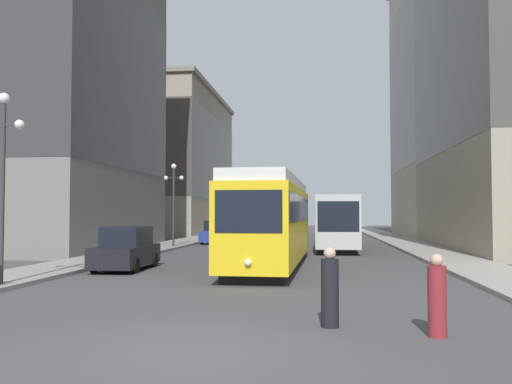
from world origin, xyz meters
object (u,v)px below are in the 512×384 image
at_px(transit_bus, 335,220).
at_px(parked_car_left_near, 217,233).
at_px(parked_car_left_mid, 126,250).
at_px(pedestrian_crossing_near, 330,290).
at_px(lamp_post_left_far, 174,192).
at_px(lamp_post_left_near, 3,159).
at_px(pedestrian_crossing_far, 437,298).
at_px(streetcar, 272,220).

xyz_separation_m(transit_bus, parked_car_left_near, (-9.15, 5.44, -1.10)).
xyz_separation_m(parked_car_left_mid, pedestrian_crossing_near, (8.38, -10.62, -0.07)).
distance_m(parked_car_left_mid, lamp_post_left_far, 14.60).
relative_size(parked_car_left_mid, pedestrian_crossing_near, 2.58).
distance_m(lamp_post_left_near, lamp_post_left_far, 20.16).
bearing_deg(pedestrian_crossing_far, lamp_post_left_far, -45.51).
height_order(pedestrian_crossing_far, lamp_post_left_near, lamp_post_left_near).
bearing_deg(parked_car_left_mid, transit_bus, 56.80).
relative_size(transit_bus, lamp_post_left_near, 2.10).
relative_size(parked_car_left_near, parked_car_left_mid, 1.06).
bearing_deg(transit_bus, pedestrian_crossing_far, -87.21).
relative_size(streetcar, parked_car_left_mid, 3.17).
height_order(parked_car_left_near, pedestrian_crossing_far, parked_car_left_near).
bearing_deg(pedestrian_crossing_far, lamp_post_left_near, -4.56).
relative_size(pedestrian_crossing_far, lamp_post_left_far, 0.28).
distance_m(parked_car_left_mid, pedestrian_crossing_far, 15.36).
distance_m(pedestrian_crossing_far, lamp_post_left_far, 28.43).
height_order(streetcar, lamp_post_left_near, lamp_post_left_near).
bearing_deg(lamp_post_left_far, pedestrian_crossing_near, -67.46).
xyz_separation_m(pedestrian_crossing_near, pedestrian_crossing_far, (2.04, -0.66, -0.03)).
height_order(pedestrian_crossing_near, pedestrian_crossing_far, pedestrian_crossing_near).
bearing_deg(parked_car_left_mid, lamp_post_left_far, 96.28).
height_order(transit_bus, parked_car_left_near, transit_bus).
distance_m(streetcar, pedestrian_crossing_far, 13.98).
bearing_deg(lamp_post_left_near, lamp_post_left_far, 90.00).
height_order(parked_car_left_mid, pedestrian_crossing_near, parked_car_left_mid).
bearing_deg(streetcar, parked_car_left_near, 109.51).
bearing_deg(lamp_post_left_near, parked_car_left_near, 85.84).
height_order(parked_car_left_mid, pedestrian_crossing_far, parked_car_left_mid).
xyz_separation_m(parked_car_left_near, parked_car_left_mid, (-0.00, -20.17, -0.00)).
bearing_deg(pedestrian_crossing_near, streetcar, 165.64).
xyz_separation_m(transit_bus, lamp_post_left_near, (-11.05, -20.73, 2.16)).
bearing_deg(streetcar, pedestrian_crossing_far, -70.28).
relative_size(pedestrian_crossing_near, lamp_post_left_far, 0.29).
bearing_deg(pedestrian_crossing_far, streetcar, -52.91).
relative_size(transit_bus, pedestrian_crossing_far, 8.02).
bearing_deg(parked_car_left_near, parked_car_left_mid, -86.81).
bearing_deg(streetcar, pedestrian_crossing_near, -78.06).
height_order(transit_bus, parked_car_left_mid, transit_bus).
height_order(transit_bus, pedestrian_crossing_far, transit_bus).
xyz_separation_m(transit_bus, lamp_post_left_far, (-11.05, -0.57, 1.91)).
relative_size(parked_car_left_mid, lamp_post_left_near, 0.71).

